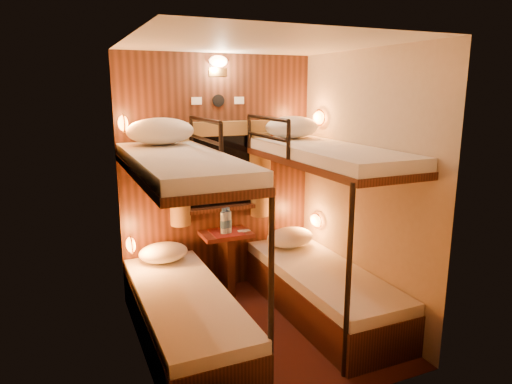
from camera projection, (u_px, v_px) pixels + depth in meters
name	position (u px, v px, depth m)	size (l,w,h in m)	color
floor	(260.00, 331.00, 3.98)	(2.10, 2.10, 0.00)	#3D1C10
ceiling	(261.00, 43.00, 3.45)	(2.10, 2.10, 0.00)	silver
wall_back	(219.00, 175.00, 4.65)	(2.40, 2.40, 0.00)	#C6B293
wall_front	(332.00, 234.00, 2.78)	(2.40, 2.40, 0.00)	#C6B293
wall_left	(136.00, 210.00, 3.32)	(2.40, 2.40, 0.00)	#C6B293
wall_right	(362.00, 187.00, 4.11)	(2.40, 2.40, 0.00)	#C6B293
back_panel	(219.00, 176.00, 4.64)	(2.00, 0.03, 2.40)	black
bunk_left	(184.00, 280.00, 3.66)	(0.72, 1.90, 1.82)	black
bunk_right	(322.00, 257.00, 4.17)	(0.72, 1.90, 1.82)	black
window	(220.00, 178.00, 4.62)	(1.00, 0.12, 0.79)	black
curtains	(221.00, 170.00, 4.57)	(1.10, 0.22, 1.00)	olive
back_fixtures	(218.00, 69.00, 4.38)	(0.54, 0.09, 0.48)	black
reading_lamps	(231.00, 177.00, 4.33)	(2.00, 0.20, 1.25)	orange
table	(226.00, 254.00, 4.65)	(0.50, 0.34, 0.66)	#612A16
bottle_left	(228.00, 222.00, 4.55)	(0.08, 0.08, 0.26)	#99BFE5
bottle_right	(224.00, 223.00, 4.53)	(0.08, 0.08, 0.26)	#99BFE5
sachet_a	(242.00, 231.00, 4.62)	(0.09, 0.07, 0.01)	silver
sachet_b	(246.00, 230.00, 4.65)	(0.08, 0.06, 0.01)	silver
pillow_lower_left	(163.00, 252.00, 4.32)	(0.46, 0.33, 0.18)	silver
pillow_lower_right	(290.00, 237.00, 4.73)	(0.51, 0.36, 0.20)	silver
pillow_upper_left	(160.00, 131.00, 3.96)	(0.59, 0.42, 0.23)	silver
pillow_upper_right	(292.00, 127.00, 4.49)	(0.55, 0.39, 0.22)	silver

